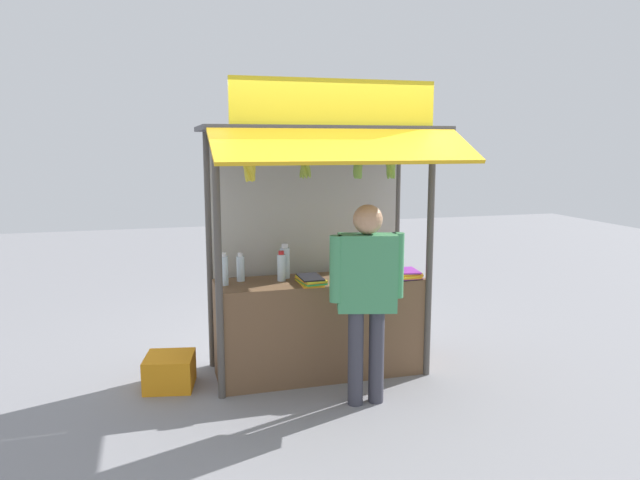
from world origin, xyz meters
TOP-DOWN VIEW (x-y plane):
  - ground_plane at (0.00, 0.00)m, footprint 20.00×20.00m
  - stall_counter at (0.00, 0.00)m, footprint 1.82×0.56m
  - stall_structure at (0.00, 0.11)m, footprint 2.02×1.46m
  - water_bottle_back_right at (-0.68, 0.13)m, footprint 0.07×0.07m
  - water_bottle_mid_right at (0.56, 0.05)m, footprint 0.06×0.06m
  - water_bottle_far_right at (-0.84, 0.02)m, footprint 0.08×0.08m
  - water_bottle_rear_center at (-0.28, 0.14)m, footprint 0.09×0.09m
  - water_bottle_front_left at (-0.34, 0.04)m, footprint 0.07×0.07m
  - magazine_stack_right at (-0.12, -0.14)m, footprint 0.22×0.33m
  - magazine_stack_front_right at (0.75, -0.15)m, footprint 0.24×0.32m
  - banana_bunch_leftmost at (0.49, -0.38)m, footprint 0.11×0.11m
  - banana_bunch_rightmost at (0.21, -0.38)m, footprint 0.10×0.09m
  - banana_bunch_inner_right at (-0.23, -0.38)m, footprint 0.11×0.11m
  - banana_bunch_inner_left at (-0.67, -0.38)m, footprint 0.12×0.11m
  - vendor_person at (0.18, -0.69)m, footprint 0.60×0.30m
  - plastic_crate at (-1.31, 0.05)m, footprint 0.46×0.46m

SIDE VIEW (x-z plane):
  - ground_plane at x=0.00m, z-range 0.00..0.00m
  - plastic_crate at x=-1.31m, z-range 0.00..0.28m
  - stall_counter at x=0.00m, z-range 0.00..0.87m
  - magazine_stack_right at x=-0.12m, z-range 0.87..0.93m
  - magazine_stack_front_right at x=0.75m, z-range 0.87..0.93m
  - vendor_person at x=0.18m, z-range 0.16..1.75m
  - water_bottle_mid_right at x=0.56m, z-range 0.86..1.09m
  - water_bottle_back_right at x=-0.68m, z-range 0.86..1.10m
  - water_bottle_front_left at x=-0.34m, z-range 0.86..1.12m
  - water_bottle_far_right at x=-0.84m, z-range 0.86..1.13m
  - water_bottle_rear_center at x=-0.28m, z-range 0.86..1.16m
  - stall_structure at x=0.00m, z-range 0.25..2.79m
  - banana_bunch_rightmost at x=0.21m, z-range 1.68..1.97m
  - banana_bunch_inner_left at x=-0.67m, z-range 1.68..1.98m
  - banana_bunch_leftmost at x=0.49m, z-range 1.69..1.99m
  - banana_bunch_inner_right at x=-0.23m, z-range 1.71..1.99m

